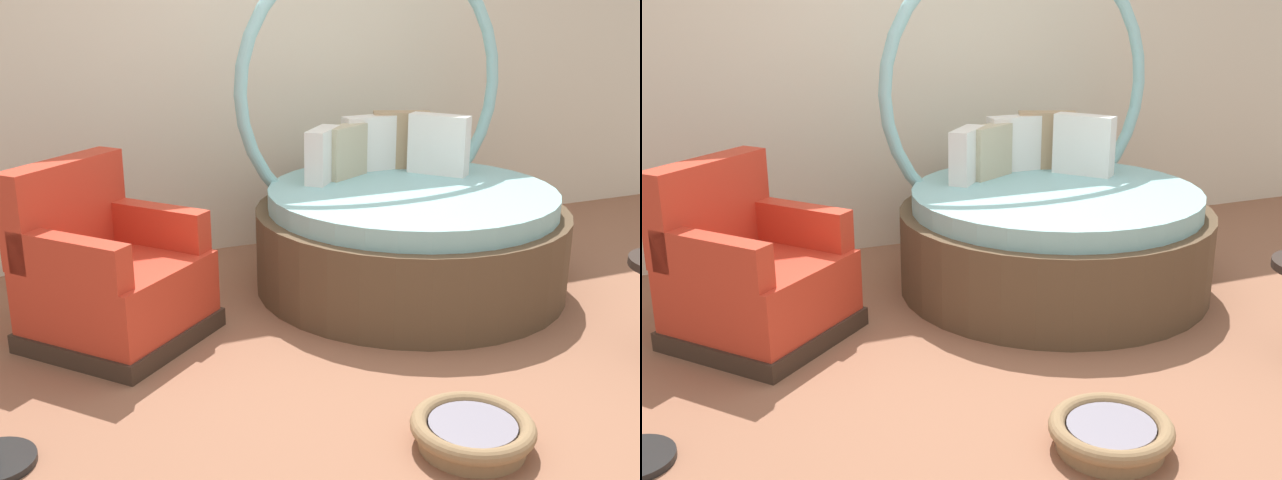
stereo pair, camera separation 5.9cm
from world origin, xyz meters
TOP-DOWN VIEW (x-y plane):
  - ground_plane at (0.00, 0.00)m, footprint 8.00×8.00m
  - back_wall at (0.00, 2.01)m, footprint 8.00×0.12m
  - round_daybed at (0.53, 0.86)m, footprint 1.91×1.91m
  - red_armchair at (-1.30, 0.73)m, footprint 1.13×1.13m
  - pet_basket at (-0.12, -0.91)m, footprint 0.51×0.51m

SIDE VIEW (x-z plane):
  - ground_plane at x=0.00m, z-range -0.02..0.00m
  - pet_basket at x=-0.12m, z-range 0.01..0.14m
  - red_armchair at x=-1.30m, z-range -0.14..0.80m
  - round_daybed at x=0.53m, z-range -0.64..1.47m
  - back_wall at x=0.00m, z-range 0.00..2.85m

